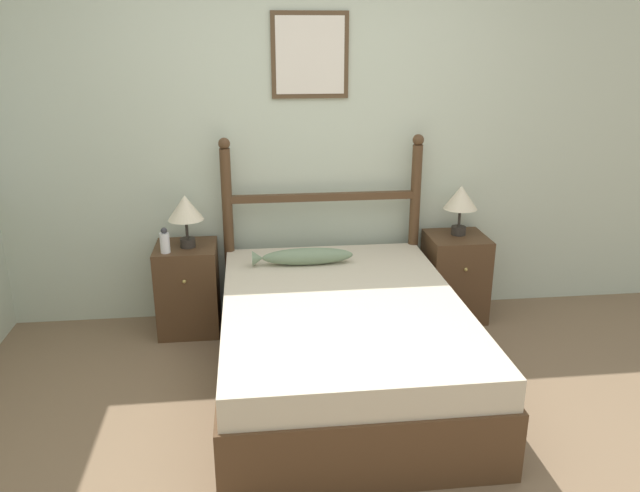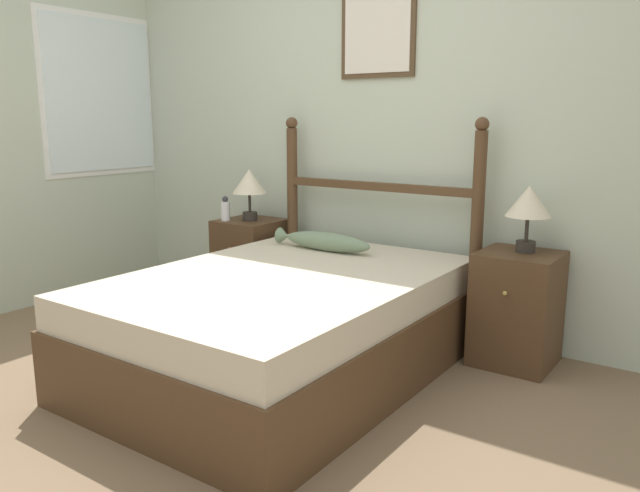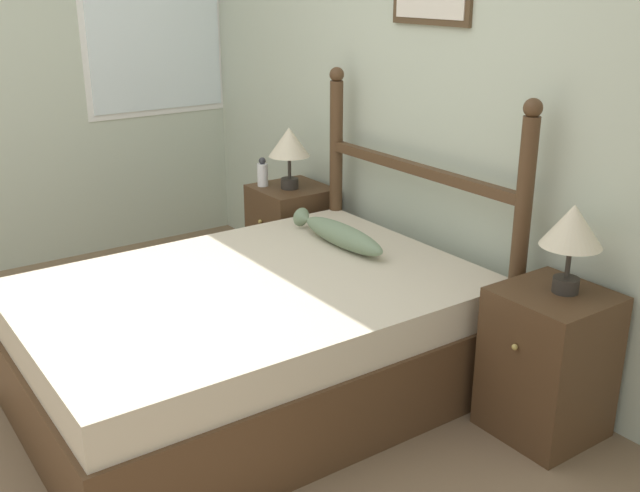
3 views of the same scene
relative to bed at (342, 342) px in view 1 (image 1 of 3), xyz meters
The scene contains 10 objects.
ground_plane 0.70m from the bed, 100.32° to the right, with size 16.00×16.00×0.00m, color #7A6047.
wall_back 1.50m from the bed, 96.02° to the left, with size 6.40×0.08×2.55m.
bed is the anchor object (origin of this frame).
headboard 1.05m from the bed, 90.00° to the left, with size 1.40×0.08×1.33m.
nightstand_left 1.27m from the bed, 138.94° to the left, with size 0.41×0.43×0.62m.
nightstand_right 1.27m from the bed, 41.06° to the left, with size 0.41×0.43×0.62m.
table_lamp_left 1.38m from the bed, 139.09° to the left, with size 0.24×0.24×0.36m.
table_lamp_right 1.44m from the bed, 41.71° to the left, with size 0.24×0.24×0.36m.
bottle 1.35m from the bed, 146.49° to the left, with size 0.06×0.06×0.17m.
fish_pillow 0.71m from the bed, 105.43° to the left, with size 0.67×0.12×0.11m.
Camera 1 is at (-0.39, -2.61, 1.98)m, focal length 35.00 mm.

